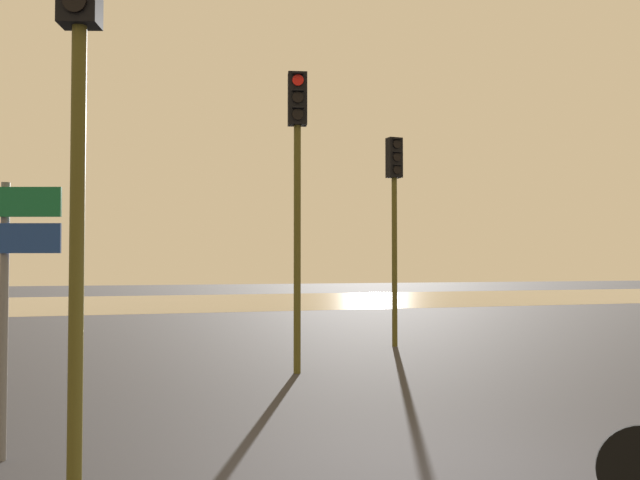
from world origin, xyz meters
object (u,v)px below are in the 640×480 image
object	(u,v)px
traffic_light_center	(297,166)
direction_sign_post	(3,268)
traffic_light_near_left	(79,91)
traffic_light_far_right	(394,202)

from	to	relation	value
traffic_light_center	direction_sign_post	distance (m)	6.17
traffic_light_near_left	traffic_light_center	bearing A→B (deg)	-105.64
traffic_light_center	direction_sign_post	bearing A→B (deg)	58.64
traffic_light_near_left	traffic_light_far_right	bearing A→B (deg)	-111.08
traffic_light_center	traffic_light_far_right	xyz separation A→B (m)	(3.22, 3.05, -0.26)
direction_sign_post	traffic_light_far_right	bearing A→B (deg)	-115.76
traffic_light_far_right	traffic_light_near_left	bearing A→B (deg)	48.02
direction_sign_post	traffic_light_near_left	bearing A→B (deg)	138.67
traffic_light_center	traffic_light_near_left	size ratio (longest dim) A/B	1.09
traffic_light_center	traffic_light_far_right	bearing A→B (deg)	-123.17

